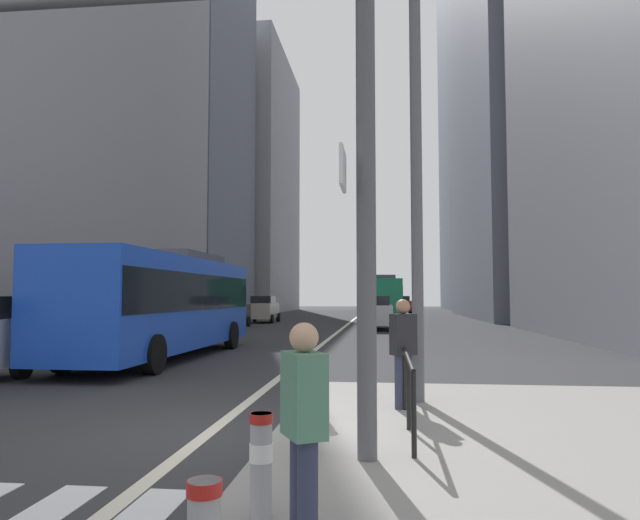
% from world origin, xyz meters
% --- Properties ---
extents(ground_plane, '(160.00, 160.00, 0.00)m').
position_xyz_m(ground_plane, '(0.00, 20.00, 0.00)').
color(ground_plane, '#303033').
extents(lane_centre_line, '(0.20, 80.00, 0.01)m').
position_xyz_m(lane_centre_line, '(0.00, 30.00, 0.01)').
color(lane_centre_line, beige).
rests_on(lane_centre_line, ground).
extents(office_tower_left_near, '(11.63, 25.78, 31.87)m').
position_xyz_m(office_tower_left_near, '(-16.00, 19.02, 15.94)').
color(office_tower_left_near, '#9E9EA3').
rests_on(office_tower_left_near, ground).
extents(office_tower_left_mid, '(10.13, 16.02, 53.32)m').
position_xyz_m(office_tower_left_mid, '(-16.00, 42.65, 26.66)').
color(office_tower_left_mid, slate).
rests_on(office_tower_left_mid, ground).
extents(office_tower_left_far, '(12.51, 21.71, 32.69)m').
position_xyz_m(office_tower_left_far, '(-16.00, 63.87, 16.34)').
color(office_tower_left_far, '#9E9EA3').
rests_on(office_tower_left_far, ground).
extents(office_tower_right_mid, '(13.97, 24.50, 45.29)m').
position_xyz_m(office_tower_right_mid, '(17.00, 44.98, 22.64)').
color(office_tower_right_mid, slate).
rests_on(office_tower_right_mid, ground).
extents(office_tower_right_far, '(11.04, 24.27, 53.31)m').
position_xyz_m(office_tower_right_far, '(17.00, 73.02, 26.65)').
color(office_tower_right_far, slate).
rests_on(office_tower_right_far, ground).
extents(city_bus_blue_oncoming, '(2.80, 10.95, 3.40)m').
position_xyz_m(city_bus_blue_oncoming, '(-4.36, 9.24, 1.84)').
color(city_bus_blue_oncoming, blue).
rests_on(city_bus_blue_oncoming, ground).
extents(city_bus_red_receding, '(2.90, 10.69, 3.40)m').
position_xyz_m(city_bus_red_receding, '(2.33, 34.86, 1.84)').
color(city_bus_red_receding, '#198456').
rests_on(city_bus_red_receding, ground).
extents(car_oncoming_mid, '(2.21, 4.59, 1.94)m').
position_xyz_m(car_oncoming_mid, '(-7.16, 26.57, 0.99)').
color(car_oncoming_mid, black).
rests_on(car_oncoming_mid, ground).
extents(car_receding_near, '(2.11, 4.49, 1.94)m').
position_xyz_m(car_receding_near, '(2.03, 25.24, 0.99)').
color(car_receding_near, silver).
rests_on(car_receding_near, ground).
extents(car_receding_far, '(2.14, 4.61, 1.94)m').
position_xyz_m(car_receding_far, '(4.44, 55.01, 0.99)').
color(car_receding_far, maroon).
rests_on(car_receding_far, ground).
extents(car_oncoming_far, '(2.11, 4.22, 1.94)m').
position_xyz_m(car_oncoming_far, '(-6.38, 33.56, 0.99)').
color(car_oncoming_far, '#B2A899').
rests_on(car_oncoming_far, ground).
extents(traffic_signal_gantry, '(6.90, 0.65, 6.00)m').
position_xyz_m(traffic_signal_gantry, '(-0.05, -1.65, 4.15)').
color(traffic_signal_gantry, '#515156').
rests_on(traffic_signal_gantry, median_island).
extents(street_lamp_post, '(5.50, 0.32, 8.00)m').
position_xyz_m(street_lamp_post, '(3.06, 1.92, 5.28)').
color(street_lamp_post, '#56565B').
rests_on(street_lamp_post, median_island).
extents(bollard_left, '(0.20, 0.20, 0.83)m').
position_xyz_m(bollard_left, '(1.47, -3.38, 0.61)').
color(bollard_left, '#99999E').
rests_on(bollard_left, median_island).
extents(bollard_right, '(0.20, 0.20, 0.77)m').
position_xyz_m(bollard_right, '(1.54, -1.38, 0.58)').
color(bollard_right, '#99999E').
rests_on(bollard_right, median_island).
extents(bollard_back, '(0.20, 0.20, 0.76)m').
position_xyz_m(bollard_back, '(1.54, 0.43, 0.57)').
color(bollard_back, '#99999E').
rests_on(bollard_back, median_island).
extents(pedestrian_railing, '(0.06, 4.13, 0.98)m').
position_xyz_m(pedestrian_railing, '(2.80, 0.51, 0.87)').
color(pedestrian_railing, black).
rests_on(pedestrian_railing, median_island).
extents(pedestrian_waiting, '(0.39, 0.45, 1.60)m').
position_xyz_m(pedestrian_waiting, '(1.90, -3.93, 1.03)').
color(pedestrian_waiting, '#2D334C').
rests_on(pedestrian_waiting, median_island).
extents(pedestrian_walking, '(0.45, 0.40, 1.74)m').
position_xyz_m(pedestrian_walking, '(2.78, 1.27, 1.12)').
color(pedestrian_walking, '#2D334C').
rests_on(pedestrian_walking, median_island).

